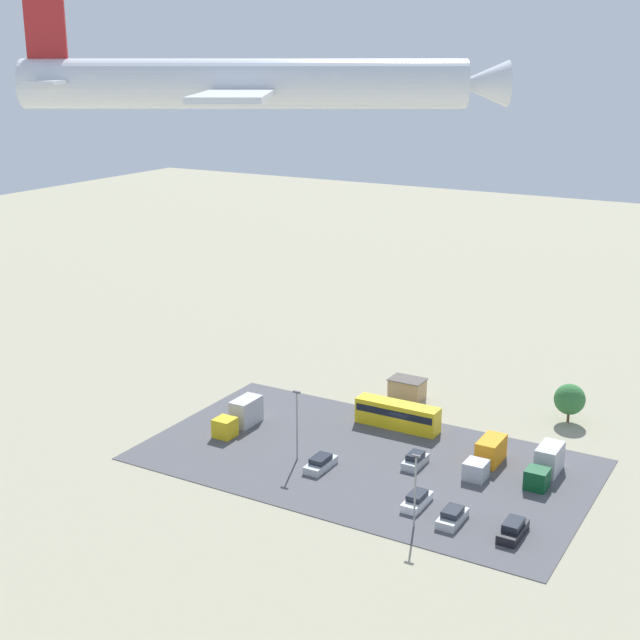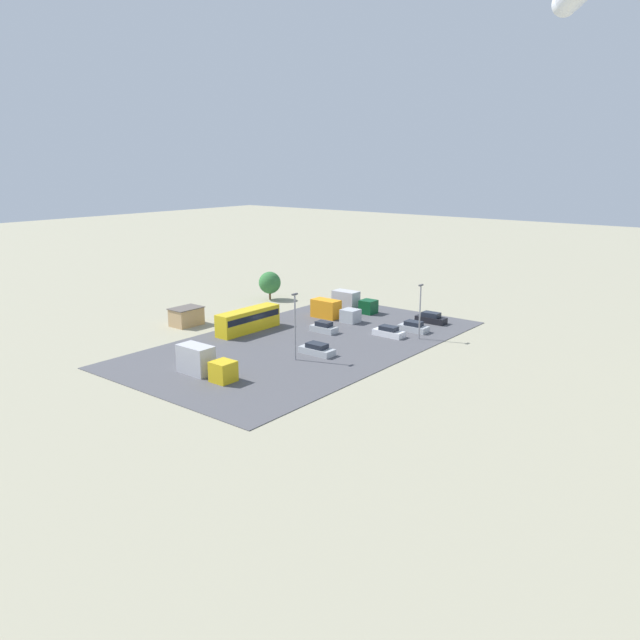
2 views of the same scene
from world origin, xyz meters
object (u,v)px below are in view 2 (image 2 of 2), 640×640
(parked_car_4, at_px, (389,332))
(parked_truck_2, at_px, (352,302))
(shed_building, at_px, (186,316))
(parked_car_0, at_px, (414,327))
(bus, at_px, (248,319))
(parked_truck_1, at_px, (203,363))
(parked_truck_0, at_px, (333,311))
(parked_car_1, at_px, (431,318))
(parked_car_3, at_px, (317,350))
(parked_car_2, at_px, (324,328))

(parked_car_4, bearing_deg, parked_truck_2, 54.17)
(shed_building, xyz_separation_m, parked_car_0, (-18.21, 28.89, -0.67))
(bus, distance_m, parked_truck_1, 19.76)
(bus, height_order, parked_truck_0, bus)
(parked_car_1, bearing_deg, parked_truck_2, 93.93)
(shed_building, height_order, parked_truck_2, parked_truck_2)
(parked_car_1, bearing_deg, parked_car_3, 171.56)
(parked_car_0, relative_size, parked_car_1, 0.92)
(parked_car_4, bearing_deg, parked_car_0, -17.64)
(parked_truck_0, bearing_deg, parked_car_1, 119.39)
(parked_car_3, height_order, parked_truck_2, parked_truck_2)
(parked_car_0, distance_m, parked_truck_0, 13.90)
(parked_car_3, height_order, parked_car_4, parked_car_4)
(parked_car_2, bearing_deg, shed_building, 117.15)
(parked_car_0, relative_size, parked_car_4, 0.95)
(shed_building, bearing_deg, parked_car_3, 91.55)
(parked_car_3, height_order, parked_truck_0, parked_truck_0)
(parked_car_0, bearing_deg, parked_car_1, 4.49)
(parked_car_1, distance_m, parked_truck_2, 14.33)
(shed_building, xyz_separation_m, parked_car_4, (-13.72, 27.46, -0.69))
(parked_car_2, xyz_separation_m, parked_truck_2, (-13.64, -4.79, 0.79))
(bus, relative_size, parked_car_0, 2.50)
(parked_car_0, height_order, parked_car_3, parked_car_0)
(parked_car_0, height_order, parked_car_1, parked_car_1)
(bus, bearing_deg, shed_building, -162.04)
(parked_truck_1, relative_size, parked_truck_2, 1.01)
(parked_car_3, bearing_deg, bus, -99.70)
(parked_car_4, xyz_separation_m, parked_truck_2, (-9.62, -13.33, 0.83))
(bus, bearing_deg, parked_truck_2, 78.28)
(parked_car_0, bearing_deg, parked_truck_1, 164.22)
(parked_truck_1, distance_m, parked_truck_2, 37.68)
(bus, distance_m, parked_car_1, 28.05)
(parked_car_3, xyz_separation_m, parked_car_4, (-13.05, 2.56, 0.01))
(parked_truck_2, bearing_deg, parked_car_0, 70.84)
(parked_car_1, distance_m, parked_truck_0, 15.32)
(bus, bearing_deg, parked_truck_0, 69.35)
(parked_truck_1, bearing_deg, parked_car_1, 167.33)
(parked_car_1, relative_size, parked_truck_0, 0.57)
(parked_car_0, height_order, parked_car_4, parked_car_0)
(parked_car_3, bearing_deg, parked_car_2, -146.46)
(parked_car_0, distance_m, parked_car_2, 13.11)
(parked_truck_2, bearing_deg, parked_truck_0, 8.26)
(parked_car_1, height_order, parked_car_2, parked_car_1)
(parked_car_1, xyz_separation_m, parked_car_3, (23.65, -3.51, -0.07))
(parked_car_1, distance_m, parked_car_2, 17.43)
(parked_car_0, bearing_deg, parked_car_2, 130.48)
(parked_car_2, xyz_separation_m, parked_car_3, (9.03, 5.98, -0.04))
(parked_car_3, xyz_separation_m, parked_truck_2, (-22.67, -10.77, 0.84))
(parked_car_0, relative_size, parked_truck_0, 0.52)
(parked_truck_0, xyz_separation_m, parked_truck_2, (-6.53, -0.95, 0.12))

